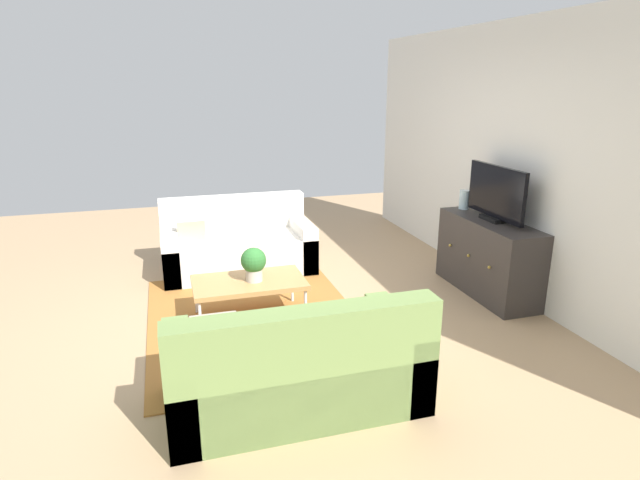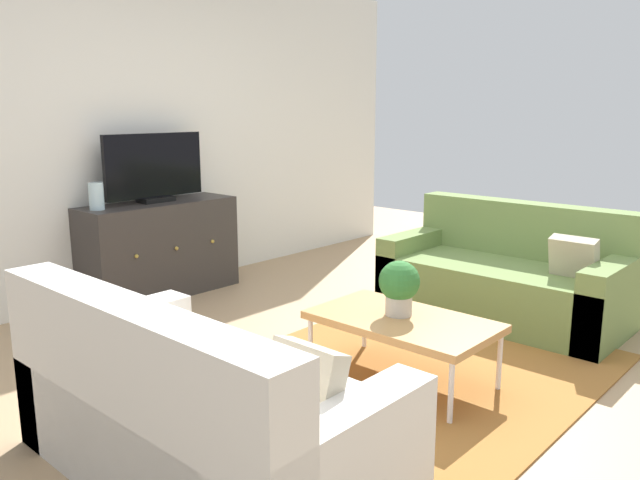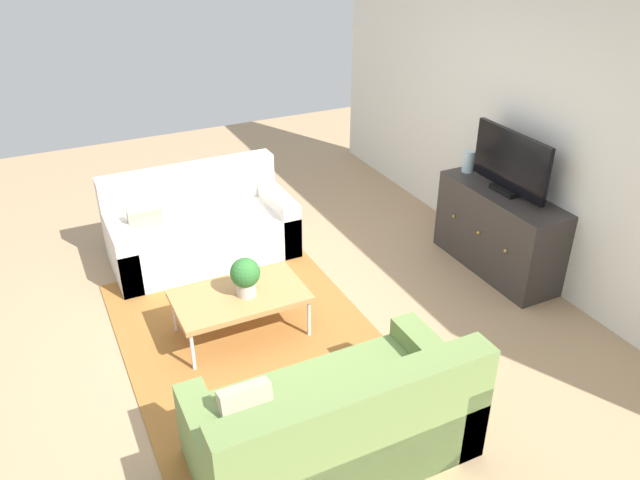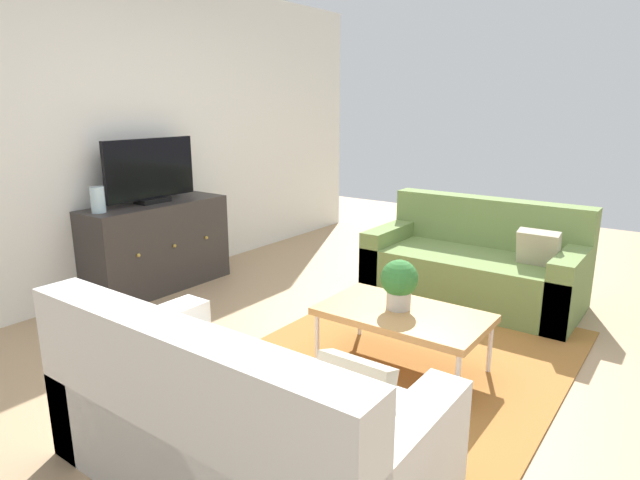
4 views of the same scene
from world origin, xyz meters
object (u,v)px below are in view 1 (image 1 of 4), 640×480
couch_right_side (297,372)px  glass_vase (464,200)px  couch_left_side (237,246)px  coffee_table (249,283)px  flat_screen_tv (496,194)px  tv_console (488,257)px  potted_plant (254,263)px

couch_right_side → glass_vase: (-1.93, 2.37, 0.60)m
couch_left_side → couch_right_side: same height
glass_vase → couch_right_side: bearing=-50.8°
glass_vase → coffee_table: bearing=-79.6°
flat_screen_tv → couch_left_side: bearing=-121.4°
glass_vase → tv_console: bearing=-0.0°
coffee_table → flat_screen_tv: (0.07, 2.47, 0.70)m
coffee_table → potted_plant: (0.03, 0.05, 0.20)m
couch_left_side → coffee_table: couch_left_side is taller
couch_right_side → flat_screen_tv: flat_screen_tv is taller
couch_left_side → coffee_table: (1.39, -0.08, 0.07)m
couch_right_side → coffee_table: 1.49m
flat_screen_tv → glass_vase: size_ratio=4.27×
coffee_table → tv_console: (0.07, 2.45, 0.04)m
tv_console → glass_vase: (-0.52, 0.00, 0.49)m
couch_left_side → flat_screen_tv: (1.46, 2.39, 0.77)m
coffee_table → flat_screen_tv: size_ratio=1.15×
coffee_table → tv_console: tv_console is taller
coffee_table → potted_plant: 0.21m
potted_plant → flat_screen_tv: bearing=88.9°
tv_console → coffee_table: bearing=-91.7°
coffee_table → flat_screen_tv: flat_screen_tv is taller
coffee_table → glass_vase: 2.55m
couch_right_side → tv_console: (-1.41, 2.37, 0.11)m
tv_console → potted_plant: bearing=-91.1°
couch_right_side → tv_console: couch_right_side is taller
couch_right_side → potted_plant: bearing=-178.7°
potted_plant → tv_console: (0.05, 2.41, -0.16)m
glass_vase → potted_plant: bearing=-78.8°
coffee_table → couch_left_side: bearing=176.7°
potted_plant → couch_left_side: bearing=178.7°
potted_plant → flat_screen_tv: 2.48m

